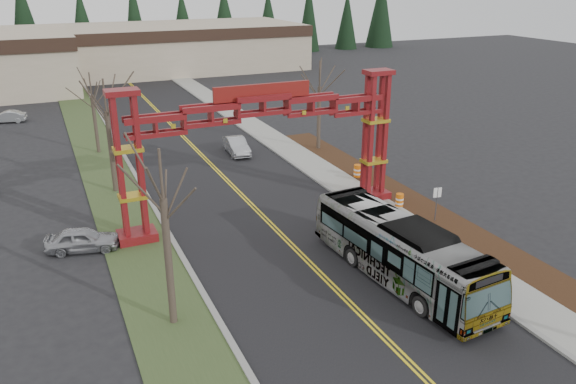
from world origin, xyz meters
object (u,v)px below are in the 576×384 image
gateway_arch (263,127)px  transit_bus (400,250)px  parked_car_far_a (7,117)px  bare_tree_median_far (92,96)px  street_sign (437,198)px  barrel_mid (365,176)px  bare_tree_median_mid (107,112)px  silver_sedan (236,146)px  barrel_south (400,201)px  retail_building_east (180,47)px  barrel_north (357,172)px  parked_car_near_a (82,239)px  bare_tree_median_near (163,200)px  bare_tree_right_far (319,87)px

gateway_arch → transit_bus: size_ratio=1.55×
parked_car_far_a → bare_tree_median_far: size_ratio=0.53×
street_sign → barrel_mid: size_ratio=2.25×
bare_tree_median_mid → barrel_mid: size_ratio=7.87×
silver_sedan → barrel_south: (5.96, -15.85, -0.22)m
retail_building_east → barrel_mid: bearing=-90.7°
bare_tree_median_far → barrel_north: size_ratio=6.56×
gateway_arch → retail_building_east: size_ratio=0.48×
parked_car_near_a → bare_tree_median_mid: bare_tree_median_mid is taller
bare_tree_median_near → barrel_south: 19.07m
gateway_arch → bare_tree_median_far: bearing=112.9°
gateway_arch → transit_bus: gateway_arch is taller
parked_car_far_a → bare_tree_median_mid: bearing=27.9°
transit_bus → barrel_mid: (5.85, 12.92, -1.13)m
silver_sedan → bare_tree_median_near: bearing=-111.6°
bare_tree_median_far → barrel_south: (16.88, -21.00, -4.51)m
silver_sedan → bare_tree_median_far: size_ratio=0.62×
barrel_north → bare_tree_median_far: bearing=139.4°
retail_building_east → parked_car_near_a: bearing=-108.7°
silver_sedan → bare_tree_median_far: bare_tree_median_far is taller
street_sign → barrel_mid: (-0.34, 7.92, -1.15)m
bare_tree_median_far → barrel_mid: (17.25, -15.95, -4.49)m
parked_car_far_a → bare_tree_median_far: bare_tree_median_far is taller
retail_building_east → bare_tree_median_near: (-18.00, -71.03, 2.42)m
barrel_mid → parked_car_near_a: bearing=-171.6°
street_sign → barrel_south: bearing=103.8°
retail_building_east → bare_tree_median_mid: bearing=-108.7°
barrel_south → transit_bus: bearing=-124.9°
silver_sedan → parked_car_far_a: silver_sedan is taller
bare_tree_median_near → street_sign: bare_tree_median_near is taller
parked_car_far_a → barrel_north: size_ratio=3.49×
barrel_south → parked_car_far_a: bearing=124.0°
bare_tree_median_mid → barrel_north: bare_tree_median_mid is taller
parked_car_far_a → bare_tree_median_near: bare_tree_median_near is taller
retail_building_east → barrel_mid: (-0.75, -58.96, -3.00)m
barrel_mid → retail_building_east: bearing=89.3°
barrel_south → barrel_north: barrel_north is taller
bare_tree_median_near → barrel_north: bare_tree_median_near is taller
parked_car_far_a → bare_tree_median_near: size_ratio=0.46×
barrel_north → parked_car_far_a: bearing=129.6°
parked_car_far_a → street_sign: size_ratio=1.61×
silver_sedan → bare_tree_median_far: 12.81m
parked_car_near_a → parked_car_far_a: parked_car_near_a is taller
bare_tree_median_far → street_sign: bare_tree_median_far is taller
bare_tree_median_mid → bare_tree_right_far: 18.31m
bare_tree_median_mid → gateway_arch: bearing=-47.5°
bare_tree_median_far → barrel_south: bearing=-51.2°
silver_sedan → bare_tree_median_mid: bearing=-151.2°
transit_bus → retail_building_east: bearing=79.9°
silver_sedan → barrel_mid: size_ratio=4.21×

